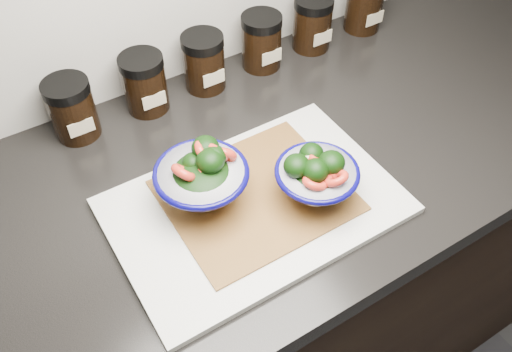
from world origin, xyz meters
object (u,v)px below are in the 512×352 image
spice_jar_d (261,41)px  spice_jar_a (72,109)px  cutting_board (255,206)px  spice_jar_c (204,62)px  bowl_right (316,177)px  spice_jar_f (364,5)px  spice_jar_e (312,23)px  spice_jar_b (145,83)px  bowl_left (203,178)px

spice_jar_d → spice_jar_a: bearing=180.0°
spice_jar_d → cutting_board: bearing=-123.8°
spice_jar_c → spice_jar_d: size_ratio=1.00×
bowl_right → spice_jar_f: 0.53m
spice_jar_d → spice_jar_f: same height
cutting_board → spice_jar_a: size_ratio=3.98×
spice_jar_e → spice_jar_d: bearing=180.0°
cutting_board → spice_jar_c: (0.08, 0.32, 0.05)m
spice_jar_b → spice_jar_f: 0.52m
bowl_right → spice_jar_e: 0.44m
spice_jar_a → spice_jar_b: same height
spice_jar_a → spice_jar_b: 0.14m
bowl_left → spice_jar_b: (0.02, 0.27, -0.01)m
spice_jar_e → spice_jar_f: same height
spice_jar_b → spice_jar_c: (0.12, 0.00, 0.00)m
bowl_right → spice_jar_f: (0.39, 0.36, -0.00)m
bowl_left → spice_jar_f: 0.61m
spice_jar_d → spice_jar_b: bearing=180.0°
spice_jar_e → cutting_board: bearing=-136.8°
cutting_board → spice_jar_d: (0.21, 0.32, 0.05)m
bowl_right → spice_jar_d: (0.13, 0.36, -0.00)m
spice_jar_c → spice_jar_f: same height
spice_jar_c → spice_jar_b: bearing=180.0°
bowl_right → spice_jar_b: size_ratio=1.17×
spice_jar_f → spice_jar_d: bearing=180.0°
spice_jar_b → spice_jar_c: same height
spice_jar_b → spice_jar_d: (0.26, 0.00, 0.00)m
bowl_left → spice_jar_c: size_ratio=1.31×
bowl_left → spice_jar_b: bowl_left is taller
spice_jar_c → spice_jar_a: bearing=180.0°
bowl_left → spice_jar_a: bowl_left is taller
spice_jar_a → spice_jar_d: 0.39m
spice_jar_a → spice_jar_e: same height
cutting_board → spice_jar_e: 0.47m
bowl_right → spice_jar_a: spice_jar_a is taller
bowl_left → bowl_right: (0.15, -0.09, -0.00)m
bowl_right → spice_jar_e: bearing=54.9°
spice_jar_d → spice_jar_e: (0.13, 0.00, 0.00)m
spice_jar_d → spice_jar_f: bearing=0.0°
cutting_board → bowl_right: size_ratio=3.40×
spice_jar_b → spice_jar_e: size_ratio=1.00×
bowl_left → spice_jar_a: 0.30m
spice_jar_a → spice_jar_d: size_ratio=1.00×
spice_jar_c → spice_jar_e: same height
bowl_right → spice_jar_c: size_ratio=1.17×
spice_jar_a → spice_jar_f: same height
spice_jar_c → spice_jar_e: 0.26m
spice_jar_e → spice_jar_f: (0.14, 0.00, 0.00)m
bowl_left → spice_jar_e: bowl_left is taller
bowl_left → bowl_right: bearing=-29.9°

